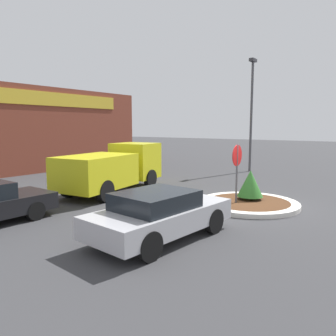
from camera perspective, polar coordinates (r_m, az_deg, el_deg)
The scene contains 8 objects.
ground_plane at distance 13.17m, azimuth 13.79°, elevation -6.39°, with size 120.00×120.00×0.00m, color #38383A.
traffic_island at distance 13.15m, azimuth 13.80°, elevation -6.02°, with size 3.83×3.83×0.17m.
stop_sign at distance 12.58m, azimuth 11.92°, elevation 0.81°, with size 0.80×0.07×2.40m.
island_shrub at distance 13.38m, azimuth 14.14°, elevation -2.61°, with size 1.01×1.01×1.17m.
utility_truck at distance 15.48m, azimuth -9.55°, elevation 0.11°, with size 6.03×2.96×2.20m.
storefront_building at distance 26.16m, azimuth -22.47°, elevation 6.25°, with size 15.00×6.07×5.66m.
parked_sedan_silver at distance 8.99m, azimuth -1.45°, elevation -7.98°, with size 4.42×2.26×1.34m.
light_pole at distance 22.91m, azimuth 14.34°, elevation 10.17°, with size 0.70×0.30×7.46m.
Camera 1 is at (-11.89, -4.76, 3.07)m, focal length 35.00 mm.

